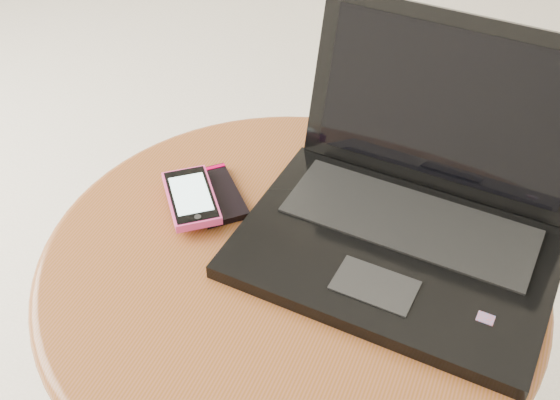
% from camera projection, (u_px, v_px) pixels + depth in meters
% --- Properties ---
extents(table, '(0.62, 0.62, 0.50)m').
position_uv_depth(table, '(290.00, 314.00, 0.92)').
color(table, '#532C11').
rests_on(table, ground).
extents(laptop, '(0.39, 0.35, 0.24)m').
position_uv_depth(laptop, '(411.00, 209.00, 0.86)').
color(laptop, black).
rests_on(laptop, table).
extents(phone_black, '(0.12, 0.12, 0.01)m').
position_uv_depth(phone_black, '(216.00, 194.00, 0.93)').
color(phone_black, black).
rests_on(phone_black, table).
extents(phone_pink, '(0.12, 0.12, 0.01)m').
position_uv_depth(phone_pink, '(191.00, 197.00, 0.91)').
color(phone_pink, '#DF3984').
rests_on(phone_pink, phone_black).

